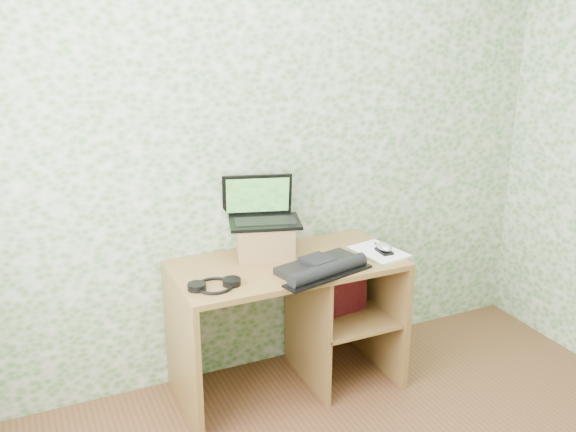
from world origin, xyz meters
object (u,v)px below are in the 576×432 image
keyboard (322,268)px  notepad (379,252)px  desk (298,304)px  laptop (262,211)px  riser (265,240)px

keyboard → notepad: keyboard is taller
desk → notepad: 0.52m
desk → keyboard: keyboard is taller
desk → laptop: bearing=132.5°
riser → keyboard: riser is taller
desk → laptop: laptop is taller
desk → notepad: notepad is taller
laptop → keyboard: 0.46m
desk → keyboard: bearing=-81.5°
keyboard → laptop: bearing=101.4°
laptop → riser: bearing=-73.7°
desk → keyboard: size_ratio=2.30×
laptop → keyboard: bearing=-48.5°
notepad → laptop: bearing=144.1°
laptop → notepad: size_ratio=1.45×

